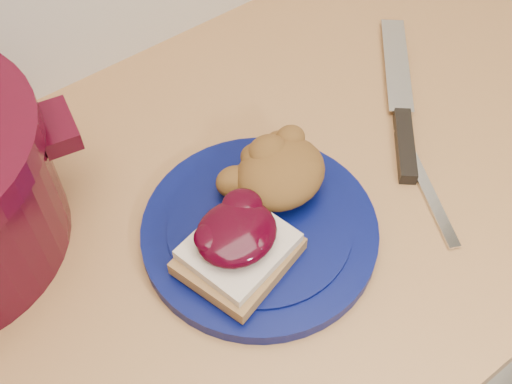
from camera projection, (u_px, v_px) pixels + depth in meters
base_cabinet at (233, 377)px, 1.09m from camera, size 4.00×0.60×0.86m
plate at (260, 231)px, 0.70m from camera, size 0.30×0.30×0.02m
sandwich at (238, 245)px, 0.64m from camera, size 0.13×0.12×0.05m
stuffing_mound at (281, 173)px, 0.70m from camera, size 0.12×0.11×0.05m
chef_knife at (403, 121)px, 0.80m from camera, size 0.21×0.24×0.02m
butter_knife at (425, 184)px, 0.74m from camera, size 0.09×0.17×0.00m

